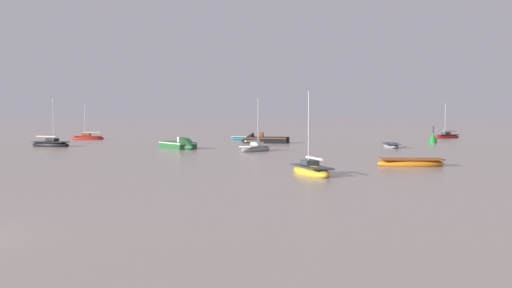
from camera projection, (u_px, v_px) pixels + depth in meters
sailboat_moored_0 at (256, 149)px, 57.84m from camera, size 3.95×4.78×5.36m
sailboat_moored_1 at (311, 171)px, 35.18m from camera, size 2.42×4.83×5.18m
rowboat_moored_1 at (391, 146)px, 63.67m from camera, size 2.11×4.54×0.69m
rowboat_moored_2 at (246, 139)px, 83.05m from camera, size 4.61×2.61×0.69m
sailboat_moored_2 at (51, 144)px, 66.07m from camera, size 5.19×3.62×5.62m
sailboat_moored_3 at (447, 137)px, 89.38m from camera, size 5.04×3.67×5.50m
motorboat_moored_3 at (181, 146)px, 61.51m from camera, size 4.58×5.86×1.94m
motorboat_moored_4 at (260, 141)px, 74.27m from camera, size 6.45×3.88×2.09m
sailboat_moored_4 at (88, 138)px, 84.39m from camera, size 4.80×2.04×5.21m
rowboat_moored_3 at (411, 163)px, 41.10m from camera, size 4.74×1.93×0.73m
channel_buoy at (433, 139)px, 73.83m from camera, size 0.90×0.90×2.30m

